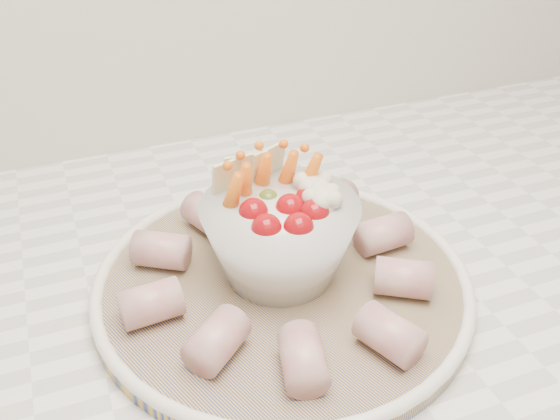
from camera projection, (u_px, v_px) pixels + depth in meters
name	position (u px, v px, depth m)	size (l,w,h in m)	color
serving_platter	(282.00, 282.00, 0.59)	(0.45, 0.45, 0.02)	navy
veggie_bowl	(281.00, 234.00, 0.57)	(0.15, 0.15, 0.11)	silver
cured_meat_rolls	(282.00, 264.00, 0.58)	(0.29, 0.30, 0.03)	#B35159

